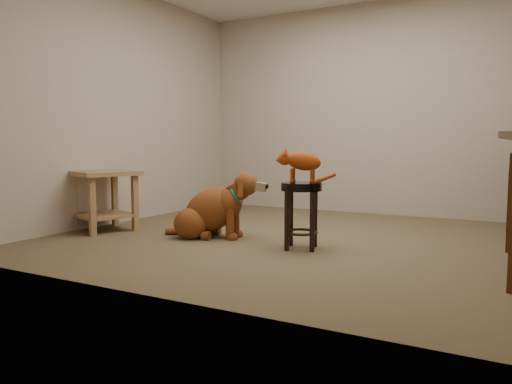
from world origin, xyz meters
The scene contains 6 objects.
floor centered at (0.00, 0.00, 0.00)m, with size 4.50×4.00×0.01m, color brown.
room_shell centered at (0.00, 0.00, 1.68)m, with size 4.54×4.04×2.62m.
padded_stool centered at (0.10, -0.38, 0.39)m, with size 0.35×0.35×0.55m.
side_table centered at (-2.00, -0.53, 0.40)m, with size 0.74×0.74×0.60m.
golden_retriever centered at (-0.84, -0.31, 0.24)m, with size 1.01×0.57×0.65m.
tabby_kitten centered at (0.08, -0.39, 0.72)m, with size 0.45×0.28×0.31m.
Camera 1 is at (1.75, -4.14, 0.86)m, focal length 35.00 mm.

